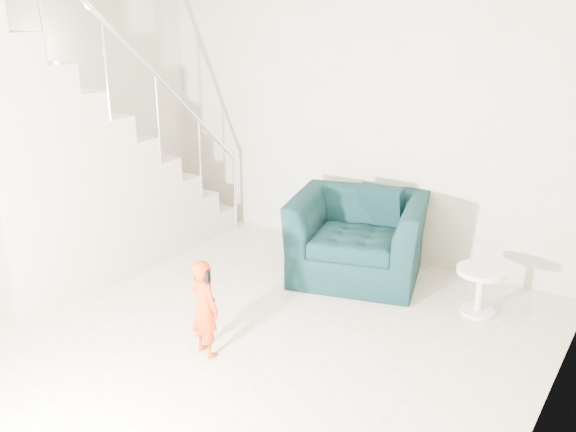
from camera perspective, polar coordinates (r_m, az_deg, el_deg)
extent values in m
plane|color=gray|center=(5.04, -9.26, -12.64)|extent=(5.50, 5.50, 0.00)
plane|color=#A59E86|center=(6.68, 6.39, 7.94)|extent=(5.00, 0.00, 5.00)
plane|color=#A59E86|center=(3.37, 22.57, -4.79)|extent=(0.00, 5.50, 5.50)
imported|color=black|center=(6.18, 6.57, -1.97)|extent=(1.56, 1.45, 0.84)
imported|color=#AA2405|center=(4.84, -7.82, -8.52)|extent=(0.33, 0.25, 0.80)
cylinder|color=silver|center=(5.66, 17.68, -4.91)|extent=(0.44, 0.44, 0.04)
cylinder|color=silver|center=(5.75, 17.46, -6.90)|extent=(0.07, 0.07, 0.39)
cylinder|color=silver|center=(5.83, 17.29, -8.49)|extent=(0.31, 0.31, 0.03)
cube|color=#ADA089|center=(7.79, -8.49, 0.21)|extent=(1.00, 0.30, 0.27)
cube|color=#ADA089|center=(7.54, -10.05, 0.56)|extent=(1.00, 0.30, 0.54)
cube|color=#ADA089|center=(7.30, -11.72, 0.94)|extent=(1.00, 0.30, 0.81)
cube|color=#ADA089|center=(7.06, -13.51, 1.35)|extent=(1.00, 0.30, 1.08)
cube|color=#ADA089|center=(6.83, -15.42, 1.78)|extent=(1.00, 0.30, 1.35)
cube|color=#ADA089|center=(6.61, -17.46, 2.23)|extent=(1.00, 0.30, 1.62)
cube|color=#ADA089|center=(6.40, -19.63, 2.72)|extent=(1.00, 0.30, 1.89)
cube|color=#ADA089|center=(6.20, -21.95, 3.23)|extent=(1.00, 0.30, 2.16)
cube|color=#ADA089|center=(6.02, -24.43, 3.77)|extent=(1.00, 0.30, 2.43)
cylinder|color=silver|center=(6.08, -14.61, 14.94)|extent=(0.04, 3.03, 2.73)
cylinder|color=silver|center=(7.48, -5.00, 2.48)|extent=(0.04, 0.04, 1.00)
cube|color=black|center=(6.38, 8.76, 0.88)|extent=(0.46, 0.22, 0.46)
cube|color=black|center=(6.32, 1.51, -0.34)|extent=(0.04, 0.43, 0.48)
cube|color=black|center=(4.64, -7.49, -5.68)|extent=(0.03, 0.05, 0.10)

